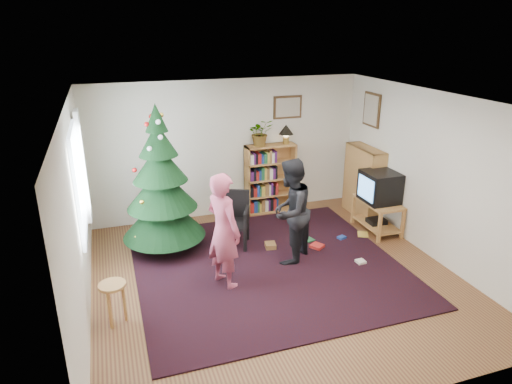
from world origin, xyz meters
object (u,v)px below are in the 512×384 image
object	(u,v)px
picture_back	(288,107)
bookshelf_right	(364,181)
armchair	(231,216)
table_lamp	(286,131)
picture_right	(372,110)
person_by_chair	(290,212)
potted_plant	(260,133)
bookshelf_back	(270,178)
person_standing	(224,231)
tv_stand	(377,213)
christmas_tree	(162,192)
stool	(113,293)
crt_tv	(380,187)

from	to	relation	value
picture_back	bookshelf_right	size ratio (longest dim) A/B	0.42
armchair	table_lamp	bearing A→B (deg)	62.01
picture_right	person_by_chair	size ratio (longest dim) A/B	0.38
potted_plant	bookshelf_back	bearing A→B (deg)	0.00
person_standing	potted_plant	world-z (taller)	potted_plant
picture_back	tv_stand	size ratio (longest dim) A/B	0.61
picture_right	bookshelf_back	size ratio (longest dim) A/B	0.46
christmas_tree	armchair	distance (m)	1.18
picture_back	christmas_tree	bearing A→B (deg)	-155.94
stool	person_standing	bearing A→B (deg)	16.26
picture_right	armchair	distance (m)	3.19
bookshelf_back	armchair	size ratio (longest dim) A/B	1.46
bookshelf_back	person_by_chair	size ratio (longest dim) A/B	0.81
table_lamp	potted_plant	bearing A→B (deg)	180.00
tv_stand	potted_plant	distance (m)	2.50
bookshelf_right	stool	size ratio (longest dim) A/B	2.44
person_standing	potted_plant	distance (m)	2.74
bookshelf_back	person_by_chair	distance (m)	1.99
table_lamp	christmas_tree	bearing A→B (deg)	-157.95
crt_tv	person_standing	distance (m)	3.07
tv_stand	table_lamp	size ratio (longest dim) A/B	2.54
person_standing	person_by_chair	bearing A→B (deg)	-97.56
picture_back	person_by_chair	bearing A→B (deg)	-110.51
bookshelf_back	armchair	world-z (taller)	bookshelf_back
christmas_tree	potted_plant	world-z (taller)	christmas_tree
person_by_chair	potted_plant	size ratio (longest dim) A/B	3.27
potted_plant	armchair	bearing A→B (deg)	-128.02
bookshelf_right	armchair	xyz separation A→B (m)	(-2.64, -0.39, -0.19)
picture_back	christmas_tree	xyz separation A→B (m)	(-2.51, -1.12, -0.98)
christmas_tree	person_standing	bearing A→B (deg)	-64.05
picture_back	person_by_chair	size ratio (longest dim) A/B	0.34
table_lamp	armchair	bearing A→B (deg)	-140.80
person_standing	table_lamp	size ratio (longest dim) A/B	4.53
bookshelf_back	person_standing	xyz separation A→B (m)	(-1.50, -2.29, 0.14)
christmas_tree	table_lamp	bearing A→B (deg)	22.05
christmas_tree	tv_stand	bearing A→B (deg)	-7.20
bookshelf_back	person_standing	size ratio (longest dim) A/B	0.80
person_standing	bookshelf_right	bearing A→B (deg)	-87.99
bookshelf_back	crt_tv	xyz separation A→B (m)	(1.44, -1.44, 0.14)
bookshelf_right	crt_tv	xyz separation A→B (m)	(-0.12, -0.70, 0.14)
potted_plant	person_by_chair	bearing A→B (deg)	-95.97
picture_back	armchair	world-z (taller)	picture_back
crt_tv	potted_plant	xyz separation A→B (m)	(-1.64, 1.44, 0.74)
bookshelf_right	tv_stand	xyz separation A→B (m)	(-0.12, -0.70, -0.34)
tv_stand	picture_right	bearing A→B (deg)	73.30
person_by_chair	table_lamp	world-z (taller)	table_lamp
person_by_chair	potted_plant	world-z (taller)	potted_plant
picture_right	armchair	size ratio (longest dim) A/B	0.67
armchair	picture_right	bearing A→B (deg)	33.71
potted_plant	table_lamp	size ratio (longest dim) A/B	1.37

